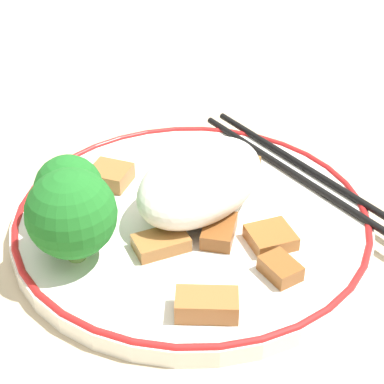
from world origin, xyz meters
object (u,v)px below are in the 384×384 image
plate (192,220)px  broccoli_back_center (71,214)px  broccoli_back_left (69,190)px  chopsticks (299,170)px

plate → broccoli_back_center: broccoli_back_center is taller
broccoli_back_left → plate: bearing=-46.6°
plate → broccoli_back_left: size_ratio=4.98×
broccoli_back_left → broccoli_back_center: (-0.03, -0.03, 0.01)m
plate → broccoli_back_left: (-0.06, 0.06, 0.03)m
plate → broccoli_back_center: size_ratio=3.94×
plate → broccoli_back_left: 0.09m
broccoli_back_left → chopsticks: bearing=-31.5°
plate → broccoli_back_center: bearing=159.8°
broccoli_back_center → chopsticks: (0.18, -0.06, -0.03)m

